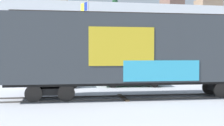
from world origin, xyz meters
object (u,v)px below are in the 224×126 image
parked_car_white (53,76)px  parked_car_green (132,76)px  freight_car (144,50)px  flagpole (87,28)px

parked_car_white → parked_car_green: (6.12, -0.26, -0.10)m
freight_car → parked_car_green: 6.39m
parked_car_white → parked_car_green: parked_car_white is taller
freight_car → parked_car_white: bearing=129.8°
freight_car → parked_car_white: 8.38m
freight_car → parked_car_green: size_ratio=3.20×
flagpole → parked_car_white: bearing=-119.0°
flagpole → parked_car_white: size_ratio=1.81×
flagpole → parked_car_green: bearing=-63.7°
freight_car → parked_car_green: freight_car is taller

